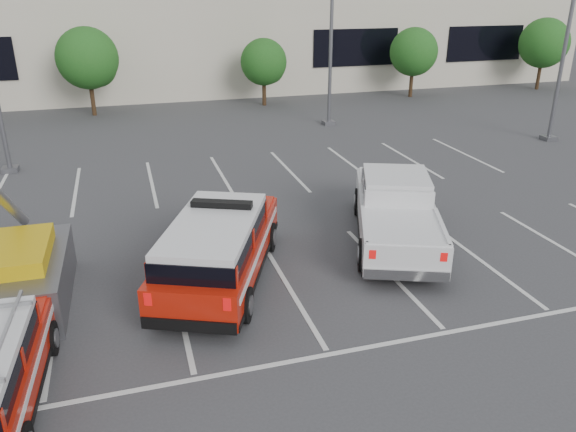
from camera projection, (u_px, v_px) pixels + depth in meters
name	position (u px, v px, depth m)	size (l,w,h in m)	color
ground	(289.00, 287.00, 13.86)	(120.00, 120.00, 0.00)	#3A3A3D
stall_markings	(248.00, 219.00, 17.84)	(23.00, 15.00, 0.01)	silver
convention_building	(164.00, 17.00, 40.32)	(60.00, 16.99, 13.20)	beige
tree_mid_left	(89.00, 60.00, 30.92)	(3.37, 3.37, 4.85)	#3F2B19
tree_mid_right	(265.00, 63.00, 33.76)	(2.77, 2.77, 3.99)	#3F2B19
tree_right	(414.00, 53.00, 36.29)	(3.07, 3.07, 4.42)	#3F2B19
tree_far_right	(545.00, 45.00, 38.82)	(3.37, 3.37, 4.85)	#3F2B19
light_pole_mid	(331.00, 22.00, 27.88)	(0.90, 0.60, 10.24)	#59595E
light_pole_right	(569.00, 26.00, 24.94)	(0.90, 0.60, 10.24)	#59595E
fire_chief_suv	(219.00, 252.00, 13.83)	(4.13, 5.99, 1.98)	#B31708
white_pickup	(395.00, 216.00, 16.16)	(4.15, 6.38, 1.85)	silver
utility_rig	(9.00, 280.00, 12.82)	(3.35, 3.99, 3.37)	#59595E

